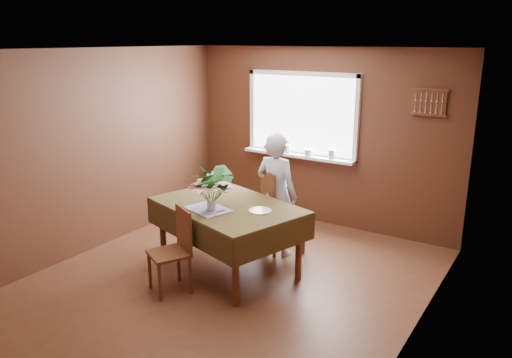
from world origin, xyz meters
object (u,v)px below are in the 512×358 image
Objects in this scene: chair_far at (277,208)px; seated_woman at (277,194)px; dining_table at (227,213)px; chair_near at (176,246)px; flower_bouquet at (211,185)px.

seated_woman is at bearing 153.24° from chair_far.
chair_near is at bearing -88.60° from dining_table.
chair_far is at bearing 103.30° from chair_near.
seated_woman reaches higher than flower_bouquet.
chair_far is 1.51m from chair_near.
chair_near is (-0.19, -0.68, -0.21)m from dining_table.
chair_far is 2.11× the size of flower_bouquet.
dining_table is 0.73m from chair_near.
chair_far is at bearing 92.93° from dining_table.
seated_woman is at bearing 101.75° from chair_near.
seated_woman is (0.22, 0.73, 0.06)m from dining_table.
dining_table is 1.80× the size of chair_far.
flower_bouquet is at bearing 98.09° from chair_near.
chair_far is 1.17× the size of chair_near.
seated_woman is at bearing 75.53° from flower_bouquet.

